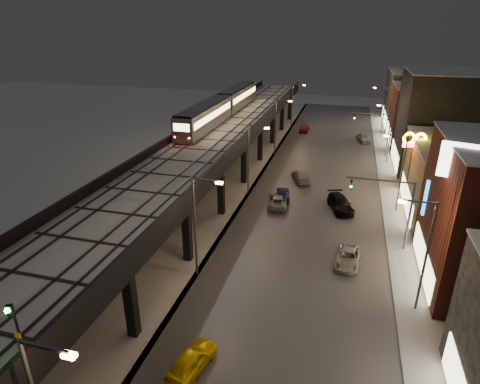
# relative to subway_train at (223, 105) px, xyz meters

# --- Properties ---
(road_surface) EXTENTS (17.00, 120.00, 0.06)m
(road_surface) POSITION_rel_subway_train_xyz_m (16.00, -10.76, -8.24)
(road_surface) COLOR #46474D
(road_surface) RESTS_ON ground
(sidewalk_right) EXTENTS (4.00, 120.00, 0.14)m
(sidewalk_right) POSITION_rel_subway_train_xyz_m (26.00, -10.76, -8.20)
(sidewalk_right) COLOR #9FA1A8
(sidewalk_right) RESTS_ON ground
(under_viaduct_pavement) EXTENTS (11.00, 120.00, 0.06)m
(under_viaduct_pavement) POSITION_rel_subway_train_xyz_m (2.50, -10.76, -8.24)
(under_viaduct_pavement) COLOR #9FA1A8
(under_viaduct_pavement) RESTS_ON ground
(elevated_viaduct) EXTENTS (9.00, 100.00, 6.30)m
(elevated_viaduct) POSITION_rel_subway_train_xyz_m (2.50, -13.92, -2.65)
(elevated_viaduct) COLOR black
(elevated_viaduct) RESTS_ON ground
(viaduct_trackbed) EXTENTS (8.40, 100.00, 0.32)m
(viaduct_trackbed) POSITION_rel_subway_train_xyz_m (2.49, -13.79, -1.88)
(viaduct_trackbed) COLOR #B2B7C1
(viaduct_trackbed) RESTS_ON elevated_viaduct
(viaduct_parapet_streetside) EXTENTS (0.30, 100.00, 1.10)m
(viaduct_parapet_streetside) POSITION_rel_subway_train_xyz_m (6.85, -13.76, -1.42)
(viaduct_parapet_streetside) COLOR black
(viaduct_parapet_streetside) RESTS_ON elevated_viaduct
(viaduct_parapet_far) EXTENTS (0.30, 100.00, 1.10)m
(viaduct_parapet_far) POSITION_rel_subway_train_xyz_m (-1.85, -13.76, -1.42)
(viaduct_parapet_far) COLOR black
(viaduct_parapet_far) RESTS_ON elevated_viaduct
(building_c) EXTENTS (12.20, 15.20, 8.16)m
(building_c) POSITION_rel_subway_train_xyz_m (32.49, -13.76, -4.19)
(building_c) COLOR #867753
(building_c) RESTS_ON ground
(building_d) EXTENTS (12.20, 13.20, 14.16)m
(building_d) POSITION_rel_subway_train_xyz_m (32.49, 2.24, -1.19)
(building_d) COLOR black
(building_d) RESTS_ON ground
(building_e) EXTENTS (12.20, 12.20, 10.16)m
(building_e) POSITION_rel_subway_train_xyz_m (32.49, 16.24, -3.19)
(building_e) COLOR maroon
(building_e) RESTS_ON ground
(building_f) EXTENTS (12.20, 16.20, 11.16)m
(building_f) POSITION_rel_subway_train_xyz_m (32.49, 30.24, -2.69)
(building_f) COLOR #3B3B3D
(building_f) RESTS_ON ground
(streetlight_left_1) EXTENTS (2.57, 0.28, 9.00)m
(streetlight_left_1) POSITION_rel_subway_train_xyz_m (8.07, -32.76, -3.03)
(streetlight_left_1) COLOR #38383A
(streetlight_left_1) RESTS_ON ground
(streetlight_right_1) EXTENTS (2.56, 0.28, 9.00)m
(streetlight_right_1) POSITION_rel_subway_train_xyz_m (25.23, -32.76, -3.03)
(streetlight_right_1) COLOR #38383A
(streetlight_right_1) RESTS_ON ground
(streetlight_left_2) EXTENTS (2.57, 0.28, 9.00)m
(streetlight_left_2) POSITION_rel_subway_train_xyz_m (8.07, -14.76, -3.03)
(streetlight_left_2) COLOR #38383A
(streetlight_left_2) RESTS_ON ground
(streetlight_right_2) EXTENTS (2.56, 0.28, 9.00)m
(streetlight_right_2) POSITION_rel_subway_train_xyz_m (25.23, -14.76, -3.03)
(streetlight_right_2) COLOR #38383A
(streetlight_right_2) RESTS_ON ground
(streetlight_left_3) EXTENTS (2.57, 0.28, 9.00)m
(streetlight_left_3) POSITION_rel_subway_train_xyz_m (8.07, 3.24, -3.03)
(streetlight_left_3) COLOR #38383A
(streetlight_left_3) RESTS_ON ground
(streetlight_right_3) EXTENTS (2.56, 0.28, 9.00)m
(streetlight_right_3) POSITION_rel_subway_train_xyz_m (25.23, 3.24, -3.03)
(streetlight_right_3) COLOR #38383A
(streetlight_right_3) RESTS_ON ground
(streetlight_left_4) EXTENTS (2.57, 0.28, 9.00)m
(streetlight_left_4) POSITION_rel_subway_train_xyz_m (8.07, 21.24, -3.03)
(streetlight_left_4) COLOR #38383A
(streetlight_left_4) RESTS_ON ground
(streetlight_right_4) EXTENTS (2.56, 0.28, 9.00)m
(streetlight_right_4) POSITION_rel_subway_train_xyz_m (25.23, 21.24, -3.03)
(streetlight_right_4) COLOR #38383A
(streetlight_right_4) RESTS_ON ground
(traffic_light_rig_a) EXTENTS (6.10, 0.34, 7.00)m
(traffic_light_rig_a) POSITION_rel_subway_train_xyz_m (24.34, -23.77, -3.77)
(traffic_light_rig_a) COLOR #38383A
(traffic_light_rig_a) RESTS_ON ground
(traffic_light_rig_b) EXTENTS (6.10, 0.34, 7.00)m
(traffic_light_rig_b) POSITION_rel_subway_train_xyz_m (24.34, 6.23, -3.77)
(traffic_light_rig_b) COLOR #38383A
(traffic_light_rig_b) RESTS_ON ground
(subway_train) EXTENTS (2.78, 33.34, 3.32)m
(subway_train) POSITION_rel_subway_train_xyz_m (0.00, 0.00, 0.00)
(subway_train) COLOR gray
(subway_train) RESTS_ON viaduct_trackbed
(rail_signal) EXTENTS (0.33, 0.42, 2.81)m
(rail_signal) POSITION_rel_subway_train_xyz_m (6.40, -49.61, 0.35)
(rail_signal) COLOR black
(rail_signal) RESTS_ON viaduct_trackbed
(car_taxi) EXTENTS (2.48, 4.34, 1.39)m
(car_taxi) POSITION_rel_subway_train_xyz_m (11.22, -42.55, -7.57)
(car_taxi) COLOR #E1B400
(car_taxi) RESTS_ON ground
(car_near_white) EXTENTS (2.22, 4.17, 1.31)m
(car_near_white) POSITION_rel_subway_train_xyz_m (12.28, -14.99, -7.61)
(car_near_white) COLOR black
(car_near_white) RESTS_ON ground
(car_mid_silver) EXTENTS (2.77, 5.03, 1.33)m
(car_mid_silver) POSITION_rel_subway_train_xyz_m (12.02, -16.98, -7.60)
(car_mid_silver) COLOR gray
(car_mid_silver) RESTS_ON ground
(car_mid_dark) EXTENTS (3.43, 5.13, 1.38)m
(car_mid_dark) POSITION_rel_subway_train_xyz_m (13.63, -8.19, -7.58)
(car_mid_dark) COLOR gray
(car_mid_dark) RESTS_ON ground
(car_far_white) EXTENTS (1.80, 4.14, 1.39)m
(car_far_white) POSITION_rel_subway_train_xyz_m (10.77, 19.16, -7.57)
(car_far_white) COLOR maroon
(car_far_white) RESTS_ON ground
(car_onc_dark) EXTENTS (2.54, 4.73, 1.26)m
(car_onc_dark) POSITION_rel_subway_train_xyz_m (20.34, -27.68, -7.64)
(car_onc_dark) COLOR #9D9D9D
(car_onc_dark) RESTS_ON ground
(car_onc_white) EXTENTS (3.71, 5.68, 1.53)m
(car_onc_white) POSITION_rel_subway_train_xyz_m (19.22, -16.25, -7.50)
(car_onc_white) COLOR black
(car_onc_white) RESTS_ON ground
(car_onc_red) EXTENTS (2.98, 4.55, 1.44)m
(car_onc_red) POSITION_rel_subway_train_xyz_m (22.09, 14.47, -7.55)
(car_onc_red) COLOR #999CA1
(car_onc_red) RESTS_ON ground
(sign_mcdonalds) EXTENTS (2.64, 0.75, 8.91)m
(sign_mcdonalds) POSITION_rel_subway_train_xyz_m (26.50, -12.84, -1.19)
(sign_mcdonalds) COLOR #38383A
(sign_mcdonalds) RESTS_ON ground
(sign_citgo) EXTENTS (2.61, 0.39, 12.42)m
(sign_citgo) POSITION_rel_subway_train_xyz_m (27.00, -29.87, 1.38)
(sign_citgo) COLOR #38383A
(sign_citgo) RESTS_ON ground
(sign_carwash) EXTENTS (1.45, 0.35, 7.54)m
(sign_carwash) POSITION_rel_subway_train_xyz_m (27.00, -24.48, -3.00)
(sign_carwash) COLOR #38383A
(sign_carwash) RESTS_ON ground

